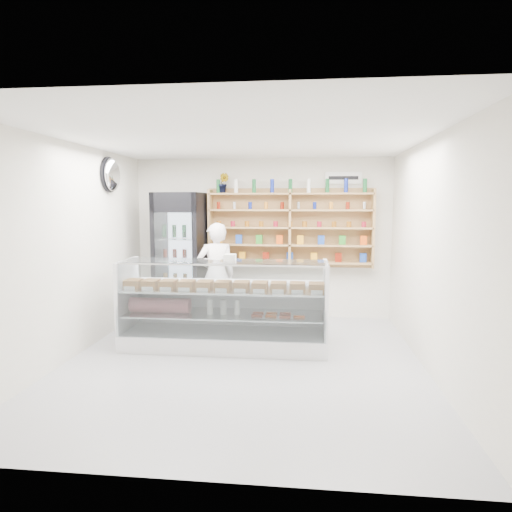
# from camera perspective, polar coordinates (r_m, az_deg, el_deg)

# --- Properties ---
(room) EXTENTS (5.00, 5.00, 5.00)m
(room) POSITION_cam_1_polar(r_m,az_deg,el_deg) (5.63, -1.67, 0.33)
(room) COLOR #9B9A9F
(room) RESTS_ON ground
(display_counter) EXTENTS (2.84, 0.85, 1.24)m
(display_counter) POSITION_cam_1_polar(r_m,az_deg,el_deg) (6.46, -3.97, -8.41)
(display_counter) COLOR white
(display_counter) RESTS_ON floor
(shop_worker) EXTENTS (0.73, 0.60, 1.71)m
(shop_worker) POSITION_cam_1_polar(r_m,az_deg,el_deg) (7.52, -5.01, -2.33)
(shop_worker) COLOR white
(shop_worker) RESTS_ON floor
(drinks_cooler) EXTENTS (0.83, 0.80, 2.20)m
(drinks_cooler) POSITION_cam_1_polar(r_m,az_deg,el_deg) (7.94, -9.38, -0.10)
(drinks_cooler) COLOR black
(drinks_cooler) RESTS_ON floor
(wall_shelving) EXTENTS (2.84, 0.28, 1.33)m
(wall_shelving) POSITION_cam_1_polar(r_m,az_deg,el_deg) (7.90, 4.28, 3.51)
(wall_shelving) COLOR #A8894F
(wall_shelving) RESTS_ON back_wall
(potted_plant) EXTENTS (0.22, 0.19, 0.34)m
(potted_plant) POSITION_cam_1_polar(r_m,az_deg,el_deg) (8.02, -4.09, 9.07)
(potted_plant) COLOR #1E6626
(potted_plant) RESTS_ON wall_shelving
(security_mirror) EXTENTS (0.15, 0.50, 0.50)m
(security_mirror) POSITION_cam_1_polar(r_m,az_deg,el_deg) (7.37, -17.54, 9.67)
(security_mirror) COLOR silver
(security_mirror) RESTS_ON left_wall
(wall_sign) EXTENTS (0.62, 0.03, 0.20)m
(wall_sign) POSITION_cam_1_polar(r_m,az_deg,el_deg) (8.05, 10.87, 9.57)
(wall_sign) COLOR white
(wall_sign) RESTS_ON back_wall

